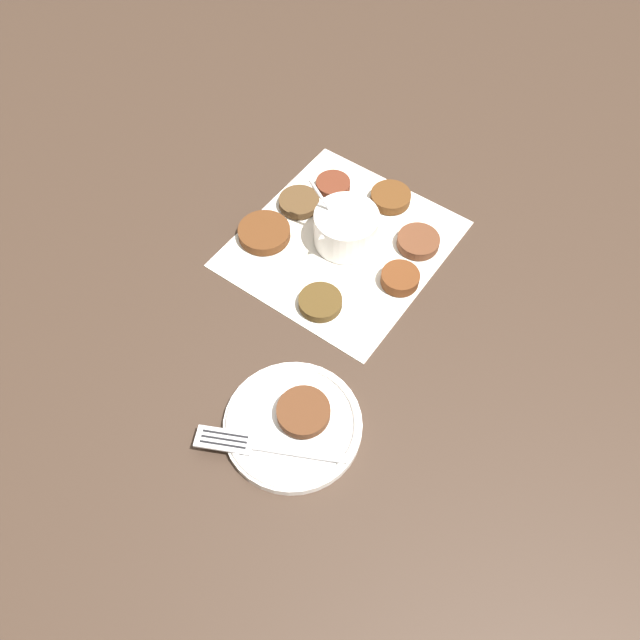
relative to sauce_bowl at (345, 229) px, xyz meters
name	(u,v)px	position (x,y,z in m)	size (l,w,h in m)	color
ground_plane	(336,249)	(0.02, 0.00, -0.03)	(4.00, 4.00, 0.00)	#38281E
napkin	(342,244)	(0.01, 0.00, -0.03)	(0.37, 0.35, 0.00)	silver
sauce_bowl	(345,229)	(0.00, 0.00, 0.00)	(0.11, 0.11, 0.11)	white
fritter_0	(391,197)	(-0.11, -0.01, -0.02)	(0.07, 0.07, 0.02)	#553115
fritter_1	(264,233)	(0.09, -0.09, -0.02)	(0.08, 0.08, 0.02)	#542D15
fritter_2	(400,278)	(0.00, 0.12, -0.02)	(0.06, 0.06, 0.02)	#5B2F16
fritter_3	(299,202)	(0.00, -0.10, -0.02)	(0.07, 0.07, 0.01)	#4B341D
fritter_4	(333,185)	(-0.06, -0.09, -0.02)	(0.06, 0.06, 0.02)	#5A2818
fritter_5	(418,241)	(-0.08, 0.09, -0.02)	(0.07, 0.07, 0.02)	brown
fritter_6	(320,302)	(0.11, 0.06, -0.02)	(0.06, 0.06, 0.01)	#483417
serving_plate	(293,424)	(0.27, 0.18, -0.02)	(0.18, 0.18, 0.02)	white
fritter_on_plate	(303,412)	(0.25, 0.18, 0.00)	(0.07, 0.07, 0.01)	#512D19
fork	(254,445)	(0.33, 0.17, -0.01)	(0.14, 0.17, 0.00)	silver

